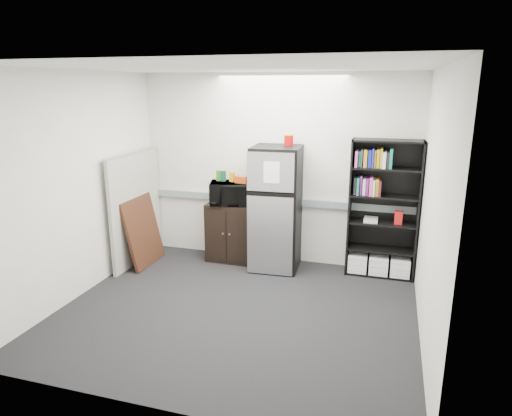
{
  "coord_description": "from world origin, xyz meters",
  "views": [
    {
      "loc": [
        1.58,
        -4.52,
        2.52
      ],
      "look_at": [
        -0.04,
        0.9,
        1.0
      ],
      "focal_mm": 32.0,
      "sensor_mm": 36.0,
      "label": 1
    }
  ],
  "objects_px": {
    "cabinet": "(232,232)",
    "microwave": "(231,193)",
    "cubicle_partition": "(136,208)",
    "refrigerator": "(276,209)",
    "bookshelf": "(383,210)"
  },
  "relations": [
    {
      "from": "cabinet",
      "to": "refrigerator",
      "type": "height_order",
      "value": "refrigerator"
    },
    {
      "from": "cabinet",
      "to": "refrigerator",
      "type": "relative_size",
      "value": 0.5
    },
    {
      "from": "microwave",
      "to": "refrigerator",
      "type": "xyz_separation_m",
      "value": [
        0.69,
        -0.06,
        -0.16
      ]
    },
    {
      "from": "cabinet",
      "to": "microwave",
      "type": "xyz_separation_m",
      "value": [
        -0.0,
        -0.02,
        0.59
      ]
    },
    {
      "from": "bookshelf",
      "to": "cubicle_partition",
      "type": "height_order",
      "value": "bookshelf"
    },
    {
      "from": "cabinet",
      "to": "microwave",
      "type": "distance_m",
      "value": 0.59
    },
    {
      "from": "refrigerator",
      "to": "microwave",
      "type": "bearing_deg",
      "value": 171.4
    },
    {
      "from": "bookshelf",
      "to": "cabinet",
      "type": "relative_size",
      "value": 2.14
    },
    {
      "from": "microwave",
      "to": "refrigerator",
      "type": "bearing_deg",
      "value": -21.2
    },
    {
      "from": "bookshelf",
      "to": "cubicle_partition",
      "type": "xyz_separation_m",
      "value": [
        -3.43,
        -0.49,
        -0.1
      ]
    },
    {
      "from": "microwave",
      "to": "refrigerator",
      "type": "distance_m",
      "value": 0.71
    },
    {
      "from": "bookshelf",
      "to": "cabinet",
      "type": "bearing_deg",
      "value": -178.26
    },
    {
      "from": "cabinet",
      "to": "refrigerator",
      "type": "distance_m",
      "value": 0.82
    },
    {
      "from": "refrigerator",
      "to": "cubicle_partition",
      "type": "bearing_deg",
      "value": -173.6
    },
    {
      "from": "cubicle_partition",
      "to": "refrigerator",
      "type": "relative_size",
      "value": 0.94
    }
  ]
}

